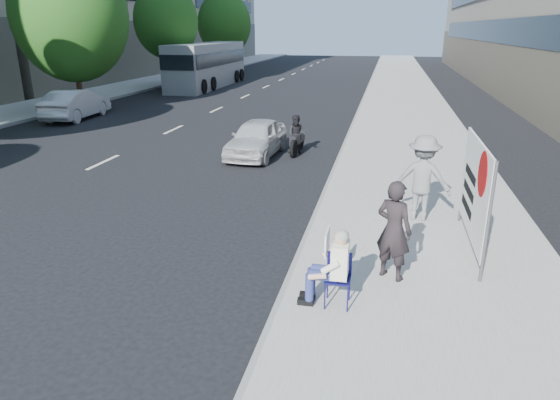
% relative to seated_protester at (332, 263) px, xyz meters
% --- Properties ---
extents(ground, '(160.00, 160.00, 0.00)m').
position_rel_seated_protester_xyz_m(ground, '(-2.29, -0.07, -0.87)').
color(ground, black).
rests_on(ground, ground).
extents(near_sidewalk, '(5.00, 120.00, 0.15)m').
position_rel_seated_protester_xyz_m(near_sidewalk, '(1.71, 19.93, -0.80)').
color(near_sidewalk, gray).
rests_on(near_sidewalk, ground).
extents(far_sidewalk, '(4.50, 120.00, 0.15)m').
position_rel_seated_protester_xyz_m(far_sidewalk, '(-19.04, 19.93, -0.80)').
color(far_sidewalk, gray).
rests_on(far_sidewalk, ground).
extents(tree_far_c, '(6.00, 6.00, 8.47)m').
position_rel_seated_protester_xyz_m(tree_far_c, '(-15.99, 17.93, 4.15)').
color(tree_far_c, '#382616').
rests_on(tree_far_c, ground).
extents(tree_far_d, '(4.80, 4.80, 7.65)m').
position_rel_seated_protester_xyz_m(tree_far_d, '(-15.99, 29.93, 4.01)').
color(tree_far_d, '#382616').
rests_on(tree_far_d, ground).
extents(tree_far_e, '(5.40, 5.40, 7.89)m').
position_rel_seated_protester_xyz_m(tree_far_e, '(-15.99, 43.93, 3.91)').
color(tree_far_e, '#382616').
rests_on(tree_far_e, ground).
extents(seated_protester, '(0.83, 1.11, 1.31)m').
position_rel_seated_protester_xyz_m(seated_protester, '(0.00, 0.00, 0.00)').
color(seated_protester, '#151457').
rests_on(seated_protester, near_sidewalk).
extents(jogger, '(1.41, 0.97, 2.00)m').
position_rel_seated_protester_xyz_m(jogger, '(1.60, 4.24, 0.27)').
color(jogger, slate).
rests_on(jogger, near_sidewalk).
extents(pedestrian_woman, '(0.79, 0.70, 1.82)m').
position_rel_seated_protester_xyz_m(pedestrian_woman, '(0.95, 1.12, 0.19)').
color(pedestrian_woman, black).
rests_on(pedestrian_woman, near_sidewalk).
extents(protest_banner, '(0.08, 3.06, 2.20)m').
position_rel_seated_protester_xyz_m(protest_banner, '(2.49, 2.78, 0.53)').
color(protest_banner, '#4C4C4C').
rests_on(protest_banner, near_sidewalk).
extents(white_sedan_near, '(1.74, 3.93, 1.31)m').
position_rel_seated_protester_xyz_m(white_sedan_near, '(-3.83, 9.96, -0.22)').
color(white_sedan_near, silver).
rests_on(white_sedan_near, ground).
extents(white_sedan_mid, '(1.93, 4.63, 1.49)m').
position_rel_seated_protester_xyz_m(white_sedan_mid, '(-14.77, 15.61, -0.13)').
color(white_sedan_mid, silver).
rests_on(white_sedan_mid, ground).
extents(motorcycle, '(0.75, 2.05, 1.42)m').
position_rel_seated_protester_xyz_m(motorcycle, '(-2.47, 10.61, -0.24)').
color(motorcycle, black).
rests_on(motorcycle, ground).
extents(bus, '(2.76, 12.06, 3.30)m').
position_rel_seated_protester_xyz_m(bus, '(-13.29, 31.16, 0.76)').
color(bus, gray).
rests_on(bus, ground).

